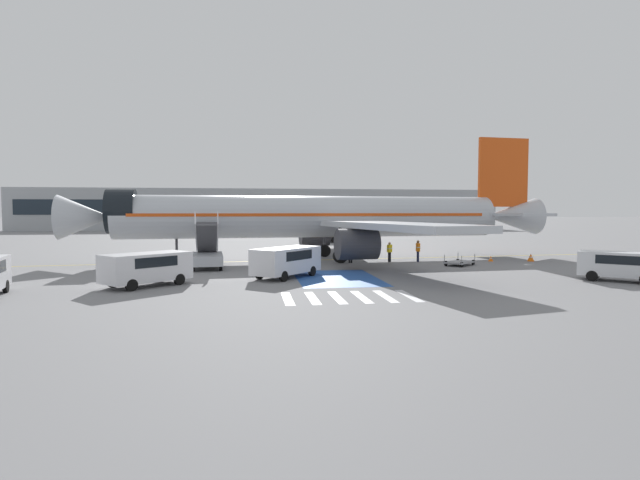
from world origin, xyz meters
TOP-DOWN VIEW (x-y plane):
  - ground_plane at (0.00, 0.00)m, footprint 600.00×600.00m
  - apron_leadline_yellow at (-1.43, -0.09)m, footprint 75.98×6.20m
  - apron_stand_patch_blue at (-1.43, -11.68)m, footprint 5.04×8.09m
  - apron_walkway_bar_0 at (-5.03, -18.66)m, footprint 0.44×3.60m
  - apron_walkway_bar_1 at (-3.83, -18.66)m, footprint 0.44×3.60m
  - apron_walkway_bar_2 at (-2.63, -18.66)m, footprint 0.44×3.60m
  - apron_walkway_bar_3 at (-1.43, -18.66)m, footprint 0.44×3.60m
  - apron_walkway_bar_4 at (-0.23, -18.66)m, footprint 0.44×3.60m
  - apron_walkway_bar_5 at (0.97, -18.66)m, footprint 0.44×3.60m
  - airliner at (-0.67, -0.04)m, footprint 41.49×36.21m
  - boarding_stairs_forward at (-9.92, -5.09)m, footprint 2.57×5.37m
  - fuel_tanker at (5.01, 23.66)m, footprint 9.55×3.40m
  - service_van_1 at (-4.53, -11.06)m, footprint 4.74×5.07m
  - service_van_2 at (14.97, -15.56)m, footprint 4.40×4.32m
  - service_van_3 at (-12.50, -13.62)m, footprint 4.89×4.71m
  - baggage_cart at (9.19, -5.91)m, footprint 2.94×2.85m
  - ground_crew_0 at (6.95, -2.73)m, footprint 0.25×0.44m
  - ground_crew_1 at (4.59, -2.47)m, footprint 0.49×0.43m
  - ground_crew_2 at (1.23, -2.87)m, footprint 0.45×0.27m
  - traffic_cone_0 at (13.10, -3.22)m, footprint 0.41×0.41m
  - traffic_cone_1 at (-14.51, -10.30)m, footprint 0.50×0.50m
  - traffic_cone_2 at (16.42, -3.65)m, footprint 0.57×0.57m
  - terminal_building at (-3.43, 75.01)m, footprint 108.49×12.10m

SIDE VIEW (x-z plane):
  - ground_plane at x=0.00m, z-range 0.00..0.00m
  - apron_leadline_yellow at x=-1.43m, z-range 0.00..0.01m
  - apron_stand_patch_blue at x=-1.43m, z-range 0.00..0.01m
  - apron_walkway_bar_0 at x=-5.03m, z-range 0.00..0.01m
  - apron_walkway_bar_1 at x=-3.83m, z-range 0.00..0.01m
  - apron_walkway_bar_2 at x=-2.63m, z-range 0.00..0.01m
  - apron_walkway_bar_3 at x=-1.43m, z-range 0.00..0.01m
  - apron_walkway_bar_4 at x=-0.23m, z-range 0.00..0.01m
  - apron_walkway_bar_5 at x=0.97m, z-range 0.00..0.01m
  - traffic_cone_0 at x=13.10m, z-range 0.00..0.46m
  - baggage_cart at x=9.19m, z-range -0.18..0.69m
  - traffic_cone_1 at x=-14.51m, z-range 0.00..0.56m
  - traffic_cone_2 at x=16.42m, z-range 0.00..0.63m
  - ground_crew_1 at x=4.59m, z-range 0.12..1.76m
  - boarding_stairs_forward at x=-9.92m, z-range -1.07..3.08m
  - ground_crew_0 at x=6.95m, z-range 0.14..1.91m
  - ground_crew_2 at x=1.23m, z-range 0.14..1.93m
  - service_van_2 at x=14.97m, z-range 0.19..1.95m
  - service_van_3 at x=-12.50m, z-range 0.20..2.05m
  - service_van_1 at x=-4.53m, z-range 0.20..2.09m
  - fuel_tanker at x=5.01m, z-range 0.00..3.21m
  - airliner at x=-0.67m, z-range -1.79..9.12m
  - terminal_building at x=-3.43m, z-range 0.00..9.19m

